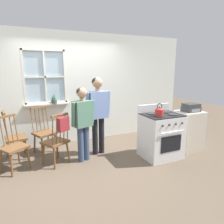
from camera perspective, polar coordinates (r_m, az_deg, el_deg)
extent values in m
plane|color=brown|center=(4.09, -6.69, -14.43)|extent=(16.00, 16.00, 0.00)
cube|color=silver|center=(5.57, 4.03, 7.27)|extent=(3.30, 0.06, 2.70)
cube|color=silver|center=(5.10, -17.75, -3.29)|extent=(0.95, 0.06, 1.03)
cube|color=silver|center=(4.97, -19.31, 19.13)|extent=(0.95, 0.06, 0.43)
cube|color=silver|center=(4.92, -18.02, 2.11)|extent=(1.01, 0.10, 0.03)
cube|color=#9EB7C6|center=(4.94, -18.63, 9.51)|extent=(0.89, 0.01, 1.18)
cube|color=silver|center=(4.91, -18.59, 9.50)|extent=(0.04, 0.02, 1.24)
cube|color=silver|center=(4.91, -18.59, 9.50)|extent=(0.95, 0.02, 0.04)
cube|color=silver|center=(4.89, -23.97, 9.08)|extent=(0.04, 0.03, 1.24)
cube|color=silver|center=(4.98, -13.29, 9.83)|extent=(0.04, 0.03, 1.24)
cube|color=silver|center=(4.93, -19.08, 16.45)|extent=(0.95, 0.03, 0.04)
cube|color=silver|center=(4.97, -18.12, 2.62)|extent=(0.95, 0.03, 0.04)
cube|color=brown|center=(4.07, -15.92, -8.25)|extent=(0.57, 0.56, 0.04)
cylinder|color=brown|center=(4.37, -15.36, -10.02)|extent=(0.06, 0.09, 0.42)
cylinder|color=brown|center=(4.18, -18.98, -11.31)|extent=(0.09, 0.06, 0.42)
cylinder|color=brown|center=(4.15, -12.45, -11.12)|extent=(0.09, 0.06, 0.42)
cylinder|color=brown|center=(3.95, -16.14, -12.57)|extent=(0.06, 0.09, 0.42)
cylinder|color=brown|center=(3.98, -12.58, -4.47)|extent=(0.05, 0.07, 0.54)
cylinder|color=brown|center=(3.92, -13.55, -4.76)|extent=(0.05, 0.07, 0.54)
cylinder|color=brown|center=(3.86, -14.54, -5.07)|extent=(0.05, 0.07, 0.54)
cylinder|color=brown|center=(3.81, -15.56, -5.38)|extent=(0.05, 0.07, 0.54)
cylinder|color=brown|center=(3.75, -16.62, -5.70)|extent=(0.05, 0.07, 0.54)
cube|color=brown|center=(3.79, -14.77, -0.95)|extent=(0.35, 0.23, 0.04)
cube|color=brown|center=(4.58, -25.76, -6.72)|extent=(0.45, 0.47, 0.04)
cylinder|color=brown|center=(4.51, -23.20, -9.88)|extent=(0.07, 0.07, 0.42)
cylinder|color=brown|center=(4.83, -23.84, -8.48)|extent=(0.07, 0.07, 0.42)
cylinder|color=brown|center=(4.49, -27.29, -10.40)|extent=(0.07, 0.07, 0.42)
cylinder|color=brown|center=(4.81, -27.65, -8.96)|extent=(0.07, 0.07, 0.42)
cylinder|color=brown|center=(4.32, -28.06, -4.30)|extent=(0.08, 0.03, 0.54)
cylinder|color=brown|center=(4.41, -28.15, -4.00)|extent=(0.08, 0.03, 0.54)
cylinder|color=brown|center=(4.50, -28.23, -3.71)|extent=(0.08, 0.03, 0.54)
cylinder|color=brown|center=(4.58, -28.31, -3.44)|extent=(0.08, 0.03, 0.54)
cylinder|color=brown|center=(4.67, -28.38, -3.18)|extent=(0.08, 0.03, 0.54)
cube|color=brown|center=(4.43, -28.60, -0.17)|extent=(0.09, 0.38, 0.04)
cube|color=brown|center=(4.07, -26.23, -9.08)|extent=(0.57, 0.57, 0.04)
cylinder|color=brown|center=(3.95, -26.78, -13.40)|extent=(0.06, 0.09, 0.42)
cylinder|color=brown|center=(4.12, -22.68, -12.00)|extent=(0.09, 0.06, 0.42)
cylinder|color=brown|center=(4.21, -29.10, -12.06)|extent=(0.09, 0.06, 0.42)
cylinder|color=brown|center=(4.37, -25.16, -10.81)|extent=(0.06, 0.09, 0.42)
cylinder|color=brown|center=(4.09, -28.92, -5.27)|extent=(0.06, 0.07, 0.54)
cylinder|color=brown|center=(4.13, -27.84, -4.99)|extent=(0.06, 0.07, 0.54)
cylinder|color=brown|center=(4.17, -26.77, -4.72)|extent=(0.06, 0.07, 0.54)
cylinder|color=brown|center=(4.22, -25.73, -4.45)|extent=(0.06, 0.07, 0.54)
cube|color=brown|center=(4.06, -28.24, -1.14)|extent=(0.34, 0.25, 0.04)
cube|color=brown|center=(4.67, -18.69, -5.76)|extent=(0.55, 0.54, 0.04)
cylinder|color=brown|center=(4.54, -19.35, -9.43)|extent=(0.06, 0.09, 0.42)
cylinder|color=brown|center=(4.70, -15.70, -8.45)|extent=(0.09, 0.06, 0.42)
cylinder|color=brown|center=(4.81, -21.23, -8.36)|extent=(0.09, 0.06, 0.42)
cylinder|color=brown|center=(4.96, -17.72, -7.47)|extent=(0.06, 0.09, 0.42)
cylinder|color=brown|center=(4.67, -21.87, -2.58)|extent=(0.05, 0.08, 0.54)
cylinder|color=brown|center=(4.71, -20.89, -2.38)|extent=(0.05, 0.08, 0.54)
cylinder|color=brown|center=(4.75, -19.94, -2.19)|extent=(0.05, 0.08, 0.54)
cylinder|color=brown|center=(4.79, -18.99, -2.00)|extent=(0.05, 0.08, 0.54)
cylinder|color=brown|center=(4.83, -18.07, -1.81)|extent=(0.05, 0.08, 0.54)
cube|color=brown|center=(4.69, -20.19, 1.19)|extent=(0.36, 0.19, 0.04)
cylinder|color=#384766|center=(4.07, -8.94, -9.12)|extent=(0.12, 0.12, 0.72)
cylinder|color=#384766|center=(4.14, -7.34, -8.69)|extent=(0.12, 0.12, 0.72)
cube|color=#4C7560|center=(3.92, -8.40, -0.51)|extent=(0.40, 0.31, 0.51)
cylinder|color=#4C7560|center=(3.79, -10.96, -0.73)|extent=(0.11, 0.13, 0.47)
cylinder|color=#4C7560|center=(4.02, -5.69, 0.17)|extent=(0.11, 0.13, 0.47)
cylinder|color=tan|center=(3.87, -8.53, 3.60)|extent=(0.10, 0.10, 0.06)
sphere|color=tan|center=(3.85, -8.59, 5.49)|extent=(0.20, 0.20, 0.20)
ellipsoid|color=#332319|center=(3.86, -8.72, 5.77)|extent=(0.20, 0.20, 0.16)
cylinder|color=black|center=(4.36, -4.87, -6.94)|extent=(0.12, 0.12, 0.81)
cylinder|color=black|center=(4.42, -3.02, -6.62)|extent=(0.12, 0.12, 0.81)
cube|color=#6B84B7|center=(4.22, -4.08, 2.08)|extent=(0.43, 0.26, 0.57)
cylinder|color=#6B84B7|center=(4.09, -6.99, 2.03)|extent=(0.09, 0.12, 0.53)
cylinder|color=#6B84B7|center=(4.31, -1.08, 2.63)|extent=(0.09, 0.12, 0.53)
cylinder|color=tan|center=(4.17, -4.14, 6.38)|extent=(0.10, 0.10, 0.07)
sphere|color=tan|center=(4.16, -4.17, 8.35)|extent=(0.22, 0.22, 0.22)
ellipsoid|color=black|center=(4.17, -4.27, 8.64)|extent=(0.22, 0.22, 0.18)
cube|color=silver|center=(4.33, 13.81, -6.75)|extent=(0.78, 0.64, 0.90)
cube|color=black|center=(4.20, 14.13, -0.78)|extent=(0.76, 0.61, 0.02)
cylinder|color=#2D2D30|center=(4.00, 13.29, -1.14)|extent=(0.20, 0.20, 0.02)
cylinder|color=#2D2D30|center=(4.21, 17.09, -0.67)|extent=(0.20, 0.20, 0.02)
cylinder|color=#2D2D30|center=(4.20, 11.19, -0.41)|extent=(0.20, 0.20, 0.02)
cylinder|color=#2D2D30|center=(4.40, 14.92, 0.00)|extent=(0.20, 0.20, 0.02)
cube|color=silver|center=(4.41, 11.89, 1.16)|extent=(0.78, 0.06, 0.16)
cube|color=black|center=(4.11, 16.55, -8.74)|extent=(0.48, 0.01, 0.32)
cylinder|color=silver|center=(4.02, 16.96, -5.46)|extent=(0.54, 0.02, 0.02)
cylinder|color=#232326|center=(3.84, 14.32, -3.87)|extent=(0.04, 0.02, 0.04)
cylinder|color=#232326|center=(3.94, 16.11, -3.58)|extent=(0.04, 0.02, 0.04)
cylinder|color=#232326|center=(4.03, 17.81, -3.30)|extent=(0.04, 0.02, 0.04)
cylinder|color=#232326|center=(4.14, 19.42, -3.03)|extent=(0.04, 0.02, 0.04)
cylinder|color=red|center=(3.98, 13.34, -0.18)|extent=(0.17, 0.17, 0.12)
ellipsoid|color=red|center=(3.97, 13.38, 0.67)|extent=(0.16, 0.16, 0.07)
sphere|color=black|center=(3.96, 13.41, 1.31)|extent=(0.03, 0.03, 0.03)
cylinder|color=red|center=(4.03, 14.27, 0.17)|extent=(0.08, 0.03, 0.07)
torus|color=black|center=(3.96, 13.42, 1.59)|extent=(0.12, 0.01, 0.12)
cylinder|color=#42474C|center=(4.92, -16.18, 2.91)|extent=(0.13, 0.13, 0.09)
cylinder|color=#33261C|center=(4.91, -16.20, 3.31)|extent=(0.12, 0.12, 0.01)
cone|color=#286033|center=(4.91, -16.07, 4.28)|extent=(0.05, 0.04, 0.15)
cone|color=#286033|center=(4.93, -16.28, 3.78)|extent=(0.04, 0.05, 0.07)
cone|color=#286033|center=(4.90, -16.49, 4.24)|extent=(0.08, 0.05, 0.15)
cone|color=#286033|center=(4.89, -16.33, 3.84)|extent=(0.04, 0.05, 0.09)
cone|color=#286033|center=(4.89, -16.08, 4.03)|extent=(0.05, 0.05, 0.12)
cube|color=maroon|center=(3.76, -13.74, -3.43)|extent=(0.23, 0.19, 0.26)
torus|color=maroon|center=(3.78, -14.68, -0.75)|extent=(0.17, 0.17, 0.01)
cube|color=beige|center=(4.92, 20.97, -5.11)|extent=(0.55, 0.50, 0.87)
cube|color=beige|center=(4.81, 21.38, 0.03)|extent=(0.55, 0.50, 0.03)
cube|color=#38383A|center=(4.78, 21.61, 0.74)|extent=(0.34, 0.28, 0.10)
cube|color=#38383A|center=(4.76, 21.69, 1.80)|extent=(0.32, 0.27, 0.08)
cube|color=gray|center=(4.68, 22.84, 0.42)|extent=(0.24, 0.01, 0.06)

